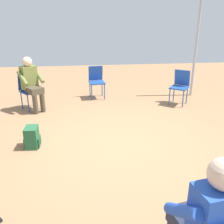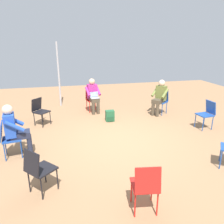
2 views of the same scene
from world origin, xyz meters
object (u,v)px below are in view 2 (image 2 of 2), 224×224
(chair_northeast, at_px, (162,100))
(person_in_olive, at_px, (160,96))
(chair_south, at_px, (146,185))
(chair_west, at_px, (8,137))
(chair_north, at_px, (92,98))
(chair_east, at_px, (207,113))
(chair_southwest, at_px, (38,168))
(backpack_near_laptop_user, at_px, (110,116))
(person_with_laptop, at_px, (93,94))
(person_in_blue, at_px, (15,128))
(chair_northwest, at_px, (40,110))

(chair_northeast, bearing_deg, person_in_olive, 90.00)
(chair_south, distance_m, person_in_olive, 4.88)
(chair_south, distance_m, chair_west, 3.30)
(chair_south, distance_m, chair_north, 5.28)
(chair_east, distance_m, chair_west, 5.44)
(chair_south, relative_size, chair_east, 1.00)
(chair_south, xyz_separation_m, person_in_olive, (2.23, 4.33, 0.20))
(chair_southwest, relative_size, backpack_near_laptop_user, 2.36)
(person_with_laptop, height_order, backpack_near_laptop_user, person_with_laptop)
(chair_northeast, xyz_separation_m, chair_west, (-4.74, -2.13, 0.00))
(chair_east, relative_size, chair_northeast, 1.00)
(chair_south, xyz_separation_m, person_with_laptop, (-0.03, 5.11, 0.20))
(person_in_blue, relative_size, person_in_olive, 1.00)
(chair_south, distance_m, chair_northwest, 4.62)
(chair_south, relative_size, chair_west, 1.00)
(chair_south, xyz_separation_m, chair_northeast, (2.36, 4.43, 0.00))
(chair_east, relative_size, chair_west, 1.00)
(person_in_olive, bearing_deg, person_with_laptop, 34.58)
(chair_south, relative_size, chair_northeast, 1.00)
(chair_north, relative_size, chair_northeast, 1.00)
(chair_south, relative_size, person_with_laptop, 0.69)
(chair_south, bearing_deg, chair_northeast, 70.67)
(chair_east, relative_size, person_in_olive, 0.69)
(chair_east, height_order, chair_northwest, same)
(chair_southwest, height_order, person_in_blue, person_in_blue)
(chair_west, xyz_separation_m, person_in_blue, (0.16, 0.03, 0.20))
(chair_northwest, height_order, backpack_near_laptop_user, chair_northwest)
(chair_south, height_order, chair_east, same)
(chair_northeast, bearing_deg, chair_west, 77.84)
(person_in_blue, distance_m, backpack_near_laptop_user, 3.14)
(chair_west, relative_size, person_in_blue, 0.69)
(chair_east, bearing_deg, chair_north, 45.45)
(person_in_blue, height_order, person_in_olive, same)
(chair_southwest, bearing_deg, chair_northwest, 142.19)
(chair_east, xyz_separation_m, chair_northwest, (-4.89, 1.45, 0.00))
(chair_east, bearing_deg, chair_northwest, 67.58)
(chair_east, height_order, backpack_near_laptop_user, chair_east)
(chair_northwest, relative_size, person_in_olive, 0.69)
(chair_northeast, bearing_deg, person_in_blue, 78.34)
(chair_southwest, xyz_separation_m, backpack_near_laptop_user, (1.97, 3.22, -0.34))
(chair_east, bearing_deg, chair_south, 126.55)
(chair_northeast, relative_size, chair_southwest, 1.00)
(chair_northwest, bearing_deg, chair_south, 65.83)
(chair_northeast, bearing_deg, chair_northwest, 56.20)
(chair_south, distance_m, chair_northeast, 5.02)
(chair_northwest, height_order, person_in_blue, person_in_blue)
(chair_south, height_order, chair_west, same)
(chair_north, height_order, chair_northwest, same)
(chair_north, distance_m, chair_west, 3.77)
(backpack_near_laptop_user, bearing_deg, chair_northwest, 175.20)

